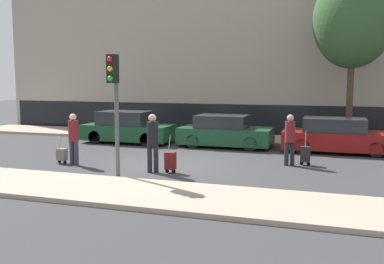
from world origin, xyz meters
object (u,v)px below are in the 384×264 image
Objects in this scene: trolley_left at (62,154)px; trolley_center at (170,161)px; parked_car_1 at (225,132)px; pedestrian_center at (153,139)px; pedestrian_right at (290,137)px; traffic_light at (114,91)px; bare_tree_near_crossing at (353,20)px; parked_car_0 at (128,128)px; parked_car_2 at (337,136)px; pedestrian_left at (74,136)px; trolley_right at (305,154)px.

trolley_center is at bearing -3.16° from trolley_left.
pedestrian_center reaches higher than parked_car_1.
traffic_light is at bearing 16.62° from pedestrian_right.
parked_car_1 is 0.53× the size of bare_tree_near_crossing.
parked_car_1 is 7.32m from bare_tree_near_crossing.
bare_tree_near_crossing is at bearing 13.65° from parked_car_0.
parked_car_0 is 3.48× the size of trolley_center.
parked_car_1 reaches higher than trolley_center.
parked_car_2 is (4.62, 0.00, 0.00)m from parked_car_1.
parked_car_0 is at bearing 105.94° from pedestrian_left.
parked_car_2 is at bearing -102.30° from bare_tree_near_crossing.
parked_car_0 is 2.27× the size of pedestrian_center.
trolley_left is at bearing -129.04° from parked_car_1.
parked_car_1 is 3.34× the size of trolley_right.
parked_car_2 is at bearing 49.02° from trolley_center.
trolley_center is (4.10, -0.23, 0.06)m from trolley_left.
bare_tree_near_crossing reaches higher than pedestrian_center.
parked_car_1 is at bearing 50.96° from trolley_left.
pedestrian_left reaches higher than parked_car_2.
traffic_light reaches higher than pedestrian_center.
pedestrian_right is 1.47× the size of trolley_right.
trolley_center is at bearing -124.56° from bare_tree_near_crossing.
parked_car_2 is at bearing 48.84° from traffic_light.
pedestrian_center reaches higher than parked_car_2.
bare_tree_near_crossing is (1.51, 5.30, 5.06)m from trolley_right.
pedestrian_center is (-5.48, -5.83, 0.40)m from parked_car_2.
traffic_light is at bearing -102.16° from parked_car_1.
trolley_left is (-0.54, 0.08, -0.68)m from pedestrian_left.
trolley_left is at bearing -88.32° from parked_car_0.
trolley_right is at bearing 33.31° from trolley_center.
traffic_light reaches higher than trolley_center.
trolley_right is at bearing -108.40° from parked_car_2.
traffic_light is (2.92, -1.54, 2.24)m from trolley_left.
bare_tree_near_crossing is at bearing -132.31° from pedestrian_right.
parked_car_2 is 1.21× the size of traffic_light.
trolley_center is (0.53, 0.13, -0.67)m from pedestrian_center.
parked_car_2 is 3.63× the size of trolley_center.
parked_car_0 is at bearing 160.13° from trolley_right.
pedestrian_center is at bearing 61.28° from traffic_light.
bare_tree_near_crossing is (5.42, 7.87, 5.05)m from trolley_center.
pedestrian_right is 0.82m from trolley_right.
pedestrian_left is 3.62m from trolley_center.
parked_car_0 is at bearing -166.35° from bare_tree_near_crossing.
trolley_right is (8.16, -2.95, -0.30)m from parked_car_0.
trolley_right is (7.46, 2.42, -0.62)m from pedestrian_left.
pedestrian_left is 7.30m from pedestrian_right.
pedestrian_right is at bearing 15.88° from trolley_left.
traffic_light is (-1.18, -1.32, 2.18)m from trolley_center.
pedestrian_left is 3.20m from traffic_light.
parked_car_1 is at bearing 86.71° from trolley_center.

